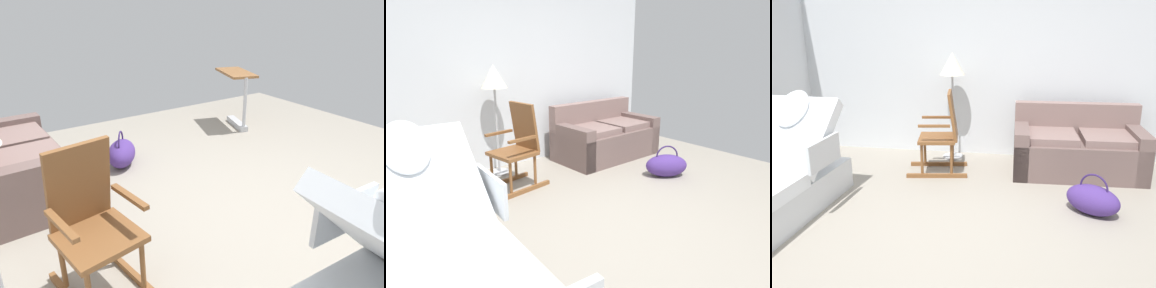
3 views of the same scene
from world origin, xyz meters
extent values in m
plane|color=gray|center=(0.00, 0.00, 0.00)|extent=(6.29, 6.29, 0.00)
cube|color=silver|center=(-1.21, 0.40, 0.63)|extent=(0.06, 0.56, 0.28)
cube|color=#68534F|center=(1.41, 1.91, 0.23)|extent=(1.63, 0.91, 0.45)
cube|color=#7F6660|center=(1.05, 1.85, 0.49)|extent=(0.70, 0.67, 0.10)
cube|color=#7F6660|center=(1.78, 1.88, 0.49)|extent=(0.70, 0.67, 0.10)
cube|color=#68534F|center=(0.70, 1.88, 0.30)|extent=(0.21, 0.86, 0.60)
cube|color=#68534F|center=(2.12, 1.94, 0.30)|extent=(0.21, 0.86, 0.60)
cube|color=brown|center=(-0.32, 1.47, 0.03)|extent=(0.76, 0.16, 0.05)
cylinder|color=brown|center=(-0.50, 1.46, 0.25)|extent=(0.04, 0.04, 0.40)
cylinder|color=brown|center=(-0.14, 1.52, 0.25)|extent=(0.04, 0.04, 0.40)
cylinder|color=brown|center=(-0.20, 1.90, 0.25)|extent=(0.04, 0.04, 0.40)
cube|color=brown|center=(-0.35, 1.68, 0.45)|extent=(0.53, 0.55, 0.04)
cube|color=brown|center=(-0.15, 1.71, 0.75)|extent=(0.19, 0.45, 0.60)
cube|color=brown|center=(-0.34, 1.45, 0.67)|extent=(0.39, 0.10, 0.03)
cube|color=brown|center=(-0.41, 1.90, 0.67)|extent=(0.39, 0.10, 0.03)
cube|color=#B2B5BA|center=(1.77, -1.32, 0.04)|extent=(0.61, 0.30, 0.08)
cylinder|color=black|center=(1.52, -1.24, 0.03)|extent=(0.07, 0.07, 0.06)
cylinder|color=black|center=(2.01, -1.41, 0.03)|extent=(0.07, 0.07, 0.06)
cylinder|color=#B2B5BA|center=(1.52, -1.24, 0.45)|extent=(0.05, 0.05, 0.74)
cube|color=brown|center=(1.90, -1.37, 0.82)|extent=(0.89, 0.63, 0.04)
ellipsoid|color=#472D7A|center=(1.46, 0.77, 0.15)|extent=(0.64, 0.57, 0.30)
torus|color=#312055|center=(1.46, 0.77, 0.28)|extent=(0.26, 0.18, 0.30)
camera|label=1|loc=(-2.21, 2.22, 1.86)|focal=32.76mm
camera|label=2|loc=(-2.21, -1.95, 1.69)|focal=32.29mm
camera|label=3|loc=(0.78, -3.14, 1.90)|focal=37.85mm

